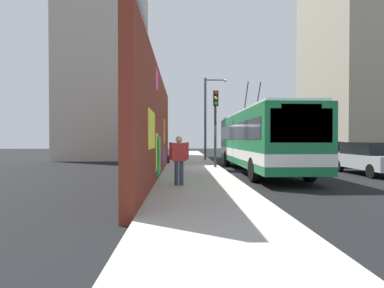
{
  "coord_description": "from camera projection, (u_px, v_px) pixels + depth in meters",
  "views": [
    {
      "loc": [
        -17.05,
        2.25,
        1.73
      ],
      "look_at": [
        2.9,
        1.57,
        1.42
      ],
      "focal_mm": 28.47,
      "sensor_mm": 36.0,
      "label": 1
    }
  ],
  "objects": [
    {
      "name": "street_lamp",
      "position": [
        208.0,
        113.0,
        23.09
      ],
      "size": [
        0.44,
        1.74,
        6.23
      ],
      "color": "#4C4C51",
      "rests_on": "sidewalk_slab"
    },
    {
      "name": "curbside_puddle",
      "position": [
        235.0,
        171.0,
        16.33
      ],
      "size": [
        1.38,
        1.38,
        0.0
      ],
      "primitive_type": "cylinder",
      "color": "black",
      "rests_on": "ground_plane"
    },
    {
      "name": "city_bus",
      "position": [
        259.0,
        139.0,
        15.91
      ],
      "size": [
        11.34,
        2.55,
        4.94
      ],
      "color": "#19723F",
      "rests_on": "ground_plane"
    },
    {
      "name": "parked_car_dark_gray",
      "position": [
        291.0,
        150.0,
        25.78
      ],
      "size": [
        4.25,
        1.9,
        1.58
      ],
      "color": "#38383D",
      "rests_on": "ground_plane"
    },
    {
      "name": "graffiti_wall",
      "position": [
        157.0,
        126.0,
        13.53
      ],
      "size": [
        15.08,
        0.32,
        4.68
      ],
      "color": "maroon",
      "rests_on": "ground_plane"
    },
    {
      "name": "traffic_light",
      "position": [
        216.0,
        116.0,
        17.02
      ],
      "size": [
        0.49,
        0.28,
        4.3
      ],
      "color": "#2D382D",
      "rests_on": "sidewalk_slab"
    },
    {
      "name": "parked_car_silver",
      "position": [
        371.0,
        158.0,
        14.83
      ],
      "size": [
        4.23,
        1.95,
        1.58
      ],
      "color": "#B7B7BC",
      "rests_on": "ground_plane"
    },
    {
      "name": "building_far_right",
      "position": [
        347.0,
        60.0,
        35.33
      ],
      "size": [
        13.19,
        6.94,
        21.96
      ],
      "color": "#9E937F",
      "rests_on": "ground_plane"
    },
    {
      "name": "ground_plane",
      "position": [
        222.0,
        170.0,
        17.14
      ],
      "size": [
        80.0,
        80.0,
        0.0
      ],
      "primitive_type": "plane",
      "color": "black"
    },
    {
      "name": "building_far_left",
      "position": [
        107.0,
        69.0,
        28.39
      ],
      "size": [
        9.93,
        6.56,
        16.69
      ],
      "color": "#B2A899",
      "rests_on": "ground_plane"
    },
    {
      "name": "parked_car_red",
      "position": [
        320.0,
        153.0,
        20.36
      ],
      "size": [
        4.65,
        1.89,
        1.58
      ],
      "color": "#B21E19",
      "rests_on": "ground_plane"
    },
    {
      "name": "pedestrian_near_wall",
      "position": [
        179.0,
        156.0,
        10.4
      ],
      "size": [
        0.23,
        0.75,
        1.68
      ],
      "color": "#2D3F59",
      "rests_on": "sidewalk_slab"
    },
    {
      "name": "sidewalk_slab",
      "position": [
        193.0,
        169.0,
        17.09
      ],
      "size": [
        48.0,
        3.2,
        0.15
      ],
      "primitive_type": "cube",
      "color": "#ADA8A0",
      "rests_on": "ground_plane"
    }
  ]
}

